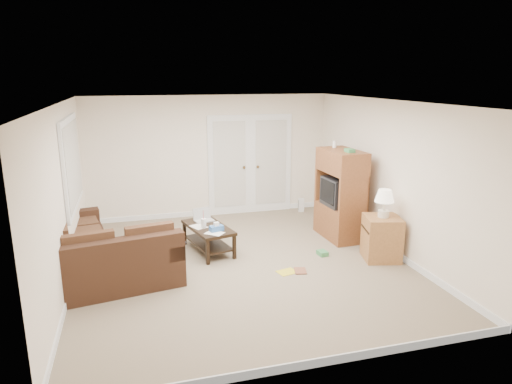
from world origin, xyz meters
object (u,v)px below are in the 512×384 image
object	(u,v)px
coffee_table	(208,237)
sectional_sofa	(95,253)
tv_armoire	(340,194)
side_cabinet	(382,234)

from	to	relation	value
coffee_table	sectional_sofa	bearing A→B (deg)	179.73
sectional_sofa	coffee_table	xyz separation A→B (m)	(1.77, 0.43, -0.07)
tv_armoire	side_cabinet	distance (m)	1.22
sectional_sofa	tv_armoire	xyz separation A→B (m)	(4.18, 0.49, 0.50)
coffee_table	side_cabinet	bearing A→B (deg)	-36.24
coffee_table	side_cabinet	xyz separation A→B (m)	(2.62, -1.08, 0.17)
sectional_sofa	coffee_table	bearing A→B (deg)	3.61
coffee_table	tv_armoire	size ratio (longest dim) A/B	0.69
tv_armoire	side_cabinet	xyz separation A→B (m)	(0.20, -1.14, -0.40)
side_cabinet	coffee_table	bearing A→B (deg)	171.84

